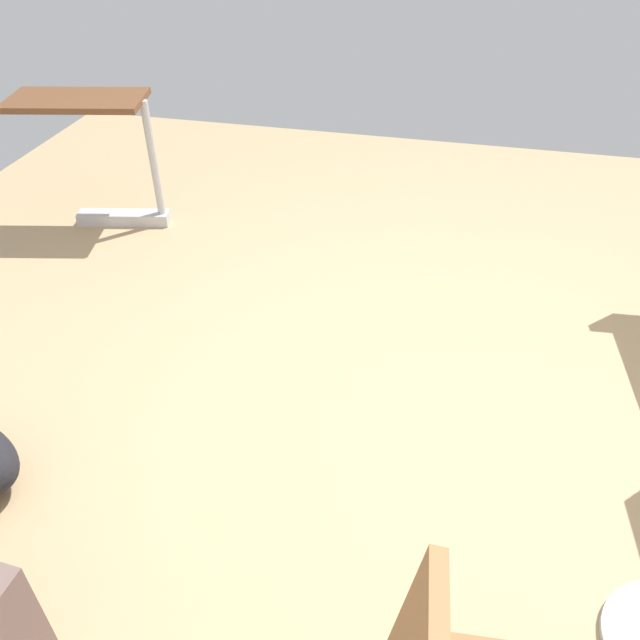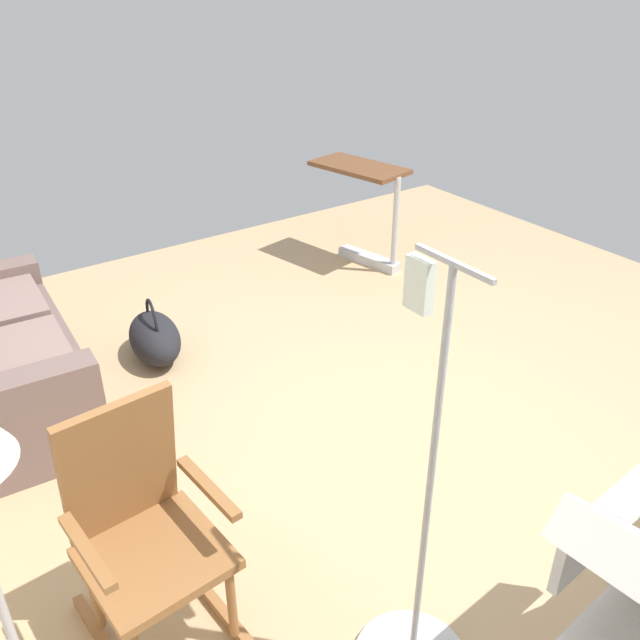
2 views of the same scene
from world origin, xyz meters
The scene contains 2 objects.
ground_plane centered at (0.00, 0.00, 0.00)m, with size 6.36×6.36×0.00m, color tan.
overbed_table centered at (1.90, -1.23, 0.53)m, with size 0.88×0.56×0.84m.
Camera 1 is at (-0.28, 2.14, 2.05)m, focal length 35.46 mm.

